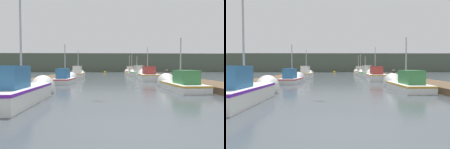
# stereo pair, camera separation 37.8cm
# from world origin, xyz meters

# --- Properties ---
(ground_plane) EXTENTS (200.00, 200.00, 0.00)m
(ground_plane) POSITION_xyz_m (0.00, 0.00, 0.00)
(ground_plane) COLOR #3D4449
(dock_left) EXTENTS (2.73, 40.00, 0.37)m
(dock_left) POSITION_xyz_m (-6.57, 16.00, 0.19)
(dock_left) COLOR brown
(dock_left) RESTS_ON ground_plane
(dock_right) EXTENTS (2.73, 40.00, 0.37)m
(dock_right) POSITION_xyz_m (6.57, 16.00, 0.19)
(dock_right) COLOR brown
(dock_right) RESTS_ON ground_plane
(distant_shore_ridge) EXTENTS (120.00, 16.00, 5.04)m
(distant_shore_ridge) POSITION_xyz_m (0.00, 57.35, 2.52)
(distant_shore_ridge) COLOR #4C5647
(distant_shore_ridge) RESTS_ON ground_plane
(fishing_boat_0) EXTENTS (1.45, 5.35, 4.86)m
(fishing_boat_0) POSITION_xyz_m (-4.17, 4.21, 0.47)
(fishing_boat_0) COLOR silver
(fishing_boat_0) RESTS_ON ground_plane
(fishing_boat_1) EXTENTS (1.67, 5.18, 3.82)m
(fishing_boat_1) POSITION_xyz_m (4.07, 8.57, 0.37)
(fishing_boat_1) COLOR silver
(fishing_boat_1) RESTS_ON ground_plane
(fishing_boat_2) EXTENTS (1.67, 4.55, 3.95)m
(fishing_boat_2) POSITION_xyz_m (-4.30, 14.02, 0.38)
(fishing_boat_2) COLOR silver
(fishing_boat_2) RESTS_ON ground_plane
(fishing_boat_3) EXTENTS (2.21, 6.66, 4.10)m
(fishing_boat_3) POSITION_xyz_m (4.08, 18.26, 0.48)
(fishing_boat_3) COLOR silver
(fishing_boat_3) RESTS_ON ground_plane
(fishing_boat_4) EXTENTS (1.52, 5.42, 3.93)m
(fishing_boat_4) POSITION_xyz_m (-4.13, 21.51, 0.49)
(fishing_boat_4) COLOR silver
(fishing_boat_4) RESTS_ON ground_plane
(fishing_boat_5) EXTENTS (1.82, 5.26, 3.32)m
(fishing_boat_5) POSITION_xyz_m (4.08, 25.38, 0.55)
(fishing_boat_5) COLOR silver
(fishing_boat_5) RESTS_ON ground_plane
(fishing_boat_6) EXTENTS (1.99, 4.85, 4.46)m
(fishing_boat_6) POSITION_xyz_m (3.90, 30.14, 0.37)
(fishing_boat_6) COLOR silver
(fishing_boat_6) RESTS_ON ground_plane
(fishing_boat_7) EXTENTS (1.77, 6.08, 4.16)m
(fishing_boat_7) POSITION_xyz_m (4.14, 34.89, 0.47)
(fishing_boat_7) COLOR silver
(fishing_boat_7) RESTS_ON ground_plane
(mooring_piling_0) EXTENTS (0.36, 0.36, 0.95)m
(mooring_piling_0) POSITION_xyz_m (-5.18, 23.21, 0.48)
(mooring_piling_0) COLOR #473523
(mooring_piling_0) RESTS_ON ground_plane
(mooring_piling_1) EXTENTS (0.30, 0.30, 1.16)m
(mooring_piling_1) POSITION_xyz_m (5.09, 14.30, 0.59)
(mooring_piling_1) COLOR #473523
(mooring_piling_1) RESTS_ON ground_plane
(mooring_piling_2) EXTENTS (0.30, 0.30, 1.32)m
(mooring_piling_2) POSITION_xyz_m (5.34, 36.05, 0.67)
(mooring_piling_2) COLOR #473523
(mooring_piling_2) RESTS_ON ground_plane
(channel_buoy) EXTENTS (0.62, 0.62, 1.12)m
(channel_buoy) POSITION_xyz_m (-0.61, 41.15, 0.17)
(channel_buoy) COLOR gold
(channel_buoy) RESTS_ON ground_plane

